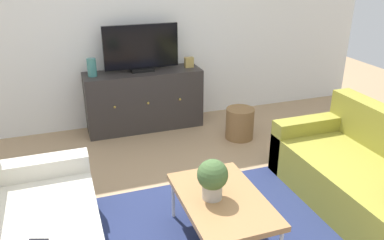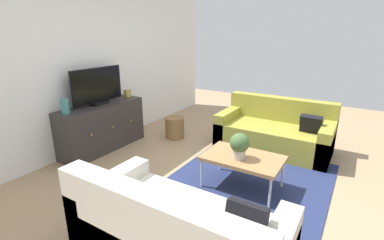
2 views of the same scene
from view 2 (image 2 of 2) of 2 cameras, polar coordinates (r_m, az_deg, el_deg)
The scene contains 12 objects.
ground_plane at distance 3.68m, azimuth 8.35°, elevation -12.76°, with size 10.00×10.00×0.00m, color tan.
wall_back at distance 4.80m, azimuth -20.45°, elevation 10.58°, with size 6.40×0.12×2.70m, color white.
area_rug at distance 3.63m, azimuth 10.58°, elevation -13.23°, with size 2.50×1.90×0.01m, color navy.
couch_left_side at distance 2.45m, azimuth -3.69°, elevation -22.71°, with size 0.89×1.74×0.80m.
couch_right_side at distance 4.79m, azimuth 16.60°, elevation -2.41°, with size 0.89×1.74×0.80m.
coffee_table at distance 3.45m, azimuth 10.32°, elevation -7.79°, with size 0.60×0.93×0.42m.
potted_plant at distance 3.32m, azimuth 9.64°, elevation -4.99°, with size 0.23×0.23×0.31m.
tv_console at distance 4.75m, azimuth -17.75°, elevation -1.34°, with size 1.45×0.47×0.75m.
flat_screen_tv at distance 4.60m, azimuth -18.68°, elevation 6.50°, with size 0.92×0.16×0.57m.
glass_vase at distance 4.27m, azimuth -24.46°, elevation 2.56°, with size 0.11×0.11×0.21m, color teal.
mantel_clock at distance 5.03m, azimuth -13.01°, elevation 5.31°, with size 0.11×0.07×0.13m, color tan.
wicker_basket at distance 5.06m, azimuth -3.54°, elevation -1.53°, with size 0.34×0.34×0.38m, color olive.
Camera 2 is at (-2.94, -1.21, 1.86)m, focal length 26.20 mm.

